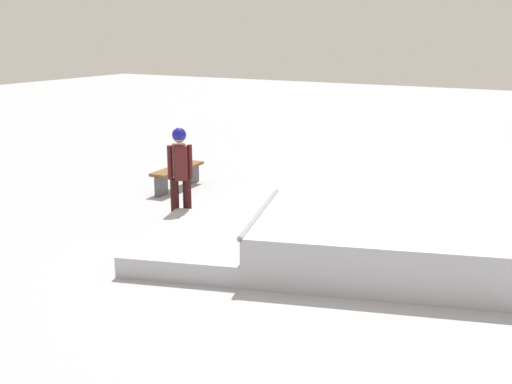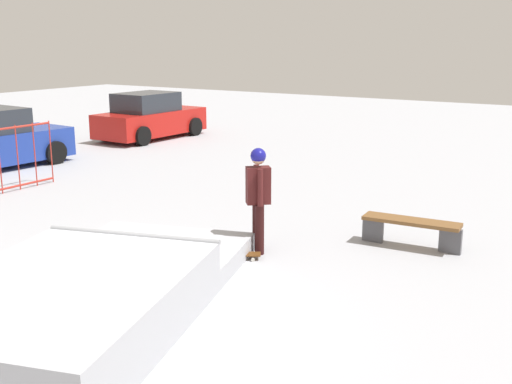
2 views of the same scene
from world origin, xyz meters
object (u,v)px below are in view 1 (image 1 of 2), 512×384
object	(u,v)px
skateboard	(201,225)
skater	(180,168)
skate_ramp	(347,243)
park_bench	(178,173)

from	to	relation	value
skateboard	skater	bearing A→B (deg)	-135.02
skate_ramp	skateboard	distance (m)	2.86
skater	park_bench	xyz separation A→B (m)	(1.56, -2.03, -0.65)
skater	park_bench	size ratio (longest dim) A/B	1.04
skateboard	park_bench	world-z (taller)	park_bench
skateboard	skate_ramp	bearing A→B (deg)	52.51
skate_ramp	skateboard	world-z (taller)	skate_ramp
park_bench	skater	bearing A→B (deg)	127.67
skateboard	park_bench	size ratio (longest dim) A/B	0.48
skateboard	park_bench	xyz separation A→B (m)	(2.06, -2.15, 0.28)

